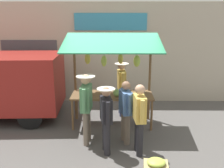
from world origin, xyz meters
TOP-DOWN VIEW (x-y plane):
  - ground_plane at (0.00, 0.00)m, footprint 40.00×40.00m
  - street_backdrop at (0.06, -2.20)m, footprint 9.00×0.30m
  - market_stall at (-0.00, -0.02)m, footprint 2.50×1.46m
  - vendor_with_sunhat at (-0.27, -0.75)m, footprint 0.42×0.69m
  - shopper_with_ponytail at (-0.33, 1.05)m, footprint 0.33×0.65m
  - shopper_in_grey_tee at (0.11, 1.54)m, footprint 0.39×0.65m
  - shopper_with_shopping_bag at (0.59, 1.09)m, footprint 0.43×0.71m
  - shopper_in_striped_shirt at (-0.60, 1.57)m, footprint 0.27×0.68m

SIDE VIEW (x-z plane):
  - ground_plane at x=0.00m, z-range 0.00..0.00m
  - shopper_with_ponytail at x=-0.33m, z-range 0.10..1.62m
  - shopper_in_grey_tee at x=0.11m, z-range 0.12..1.64m
  - shopper_in_striped_shirt at x=-0.60m, z-range 0.12..1.69m
  - vendor_with_sunhat at x=-0.27m, z-range 0.15..1.78m
  - shopper_with_shopping_bag at x=0.59m, z-range 0.16..1.84m
  - market_stall at x=0.00m, z-range 0.29..2.78m
  - street_backdrop at x=0.06m, z-range 0.00..3.40m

